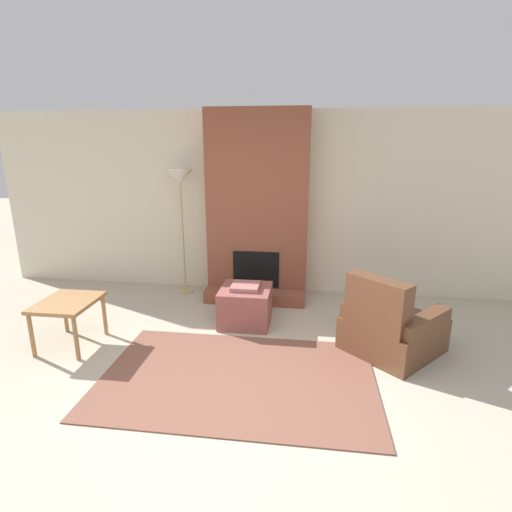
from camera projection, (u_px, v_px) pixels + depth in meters
name	position (u px, v px, depth m)	size (l,w,h in m)	color
ground_plane	(215.00, 415.00, 3.27)	(24.00, 24.00, 0.00)	#B2A893
wall_back	(260.00, 204.00, 5.79)	(7.94, 0.06, 2.60)	beige
fireplace	(258.00, 210.00, 5.57)	(1.40, 0.70, 2.60)	brown
ottoman	(246.00, 305.00, 4.89)	(0.60, 0.61, 0.50)	#8C4C47
armchair	(389.00, 330.00, 4.19)	(1.20, 1.20, 0.88)	brown
side_table	(68.00, 307.00, 4.29)	(0.57, 0.66, 0.52)	#9E7042
floor_lamp_left	(180.00, 182.00, 5.55)	(0.40, 0.40, 1.81)	tan
area_rug	(238.00, 377.00, 3.78)	(2.58, 1.64, 0.01)	brown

